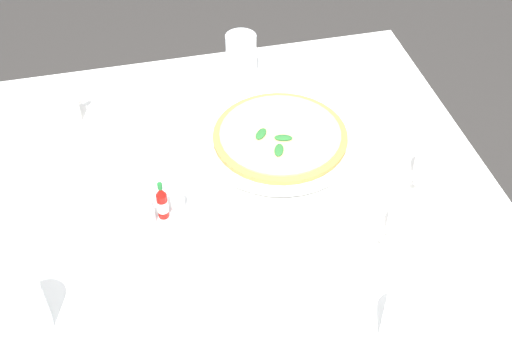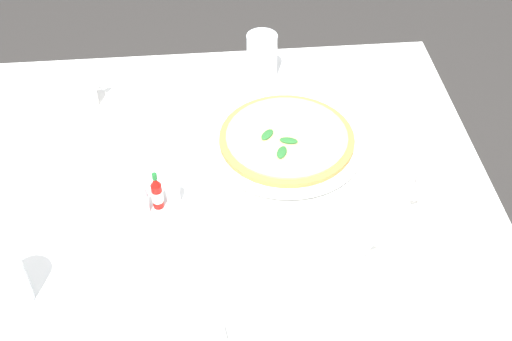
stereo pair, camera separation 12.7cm
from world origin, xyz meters
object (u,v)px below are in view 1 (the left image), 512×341
object	(u,v)px
pizza_plate	(280,140)
coffee_cup_center_back	(433,167)
coffee_cup_left_edge	(62,112)
water_glass_far_left	(403,324)
pepper_shaker	(177,200)
coffee_cup_near_left	(408,226)
salt_shaker	(148,213)
pizza	(280,135)
water_glass_near_right	(26,310)
hot_sauce_bottle	(162,203)
water_glass_back_corner	(241,58)

from	to	relation	value
pizza_plate	coffee_cup_center_back	bearing A→B (deg)	147.67
pizza_plate	coffee_cup_left_edge	world-z (taller)	coffee_cup_left_edge
coffee_cup_left_edge	water_glass_far_left	bearing A→B (deg)	126.94
pizza_plate	pepper_shaker	size ratio (longest dim) A/B	5.53
coffee_cup_near_left	coffee_cup_left_edge	xyz separation A→B (m)	(0.58, -0.45, 0.00)
salt_shaker	pepper_shaker	world-z (taller)	same
pizza	coffee_cup_near_left	distance (m)	0.33
coffee_cup_center_back	coffee_cup_left_edge	bearing A→B (deg)	-25.88
pizza	coffee_cup_near_left	bearing A→B (deg)	118.60
water_glass_near_right	hot_sauce_bottle	xyz separation A→B (m)	(-0.23, -0.19, -0.01)
pizza	hot_sauce_bottle	bearing A→B (deg)	28.74
pizza	coffee_cup_left_edge	world-z (taller)	coffee_cup_left_edge
coffee_cup_center_back	salt_shaker	xyz separation A→B (m)	(0.54, -0.01, -0.01)
pizza_plate	coffee_cup_center_back	size ratio (longest dim) A/B	2.39
coffee_cup_center_back	salt_shaker	distance (m)	0.54
water_glass_far_left	hot_sauce_bottle	distance (m)	0.47
water_glass_far_left	water_glass_back_corner	distance (m)	0.73
pizza	coffee_cup_near_left	world-z (taller)	coffee_cup_near_left
coffee_cup_center_back	water_glass_near_right	distance (m)	0.76
coffee_cup_center_back	salt_shaker	bearing A→B (deg)	-1.29
pizza	pepper_shaker	world-z (taller)	pepper_shaker
coffee_cup_center_back	hot_sauce_bottle	xyz separation A→B (m)	(0.51, -0.02, 0.00)
pizza	coffee_cup_center_back	distance (m)	0.30
hot_sauce_bottle	coffee_cup_center_back	bearing A→B (deg)	177.52
coffee_cup_left_edge	hot_sauce_bottle	size ratio (longest dim) A/B	1.57
water_glass_far_left	salt_shaker	size ratio (longest dim) A/B	1.84
coffee_cup_left_edge	water_glass_back_corner	bearing A→B (deg)	-168.59
coffee_cup_left_edge	hot_sauce_bottle	distance (m)	0.35
salt_shaker	pepper_shaker	distance (m)	0.06
coffee_cup_near_left	coffee_cup_center_back	bearing A→B (deg)	-129.22
coffee_cup_center_back	pizza_plate	bearing A→B (deg)	-32.33
pepper_shaker	water_glass_near_right	bearing A→B (deg)	37.43
coffee_cup_near_left	water_glass_back_corner	distance (m)	0.56
pizza_plate	water_glass_far_left	bearing A→B (deg)	97.53
water_glass_far_left	salt_shaker	bearing A→B (deg)	-43.64
water_glass_far_left	water_glass_back_corner	xyz separation A→B (m)	(0.09, -0.73, 0.00)
water_glass_far_left	water_glass_near_right	distance (m)	0.57
water_glass_far_left	hot_sauce_bottle	size ratio (longest dim) A/B	1.25
pizza	coffee_cup_left_edge	xyz separation A→B (m)	(0.42, -0.17, 0.01)
coffee_cup_center_back	water_glass_back_corner	distance (m)	0.50
water_glass_back_corner	salt_shaker	xyz separation A→B (m)	(0.26, 0.40, -0.02)
water_glass_far_left	pepper_shaker	xyz separation A→B (m)	(0.29, -0.35, -0.02)
coffee_cup_center_back	water_glass_far_left	size ratio (longest dim) A/B	1.25
coffee_cup_center_back	salt_shaker	world-z (taller)	coffee_cup_center_back
water_glass_near_right	salt_shaker	bearing A→B (deg)	-138.72
water_glass_near_right	pepper_shaker	distance (m)	0.33
coffee_cup_center_back	water_glass_back_corner	size ratio (longest dim) A/B	1.23
coffee_cup_left_edge	pepper_shaker	size ratio (longest dim) A/B	2.31
water_glass_back_corner	water_glass_near_right	world-z (taller)	water_glass_near_right
water_glass_back_corner	pepper_shaker	bearing A→B (deg)	61.97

